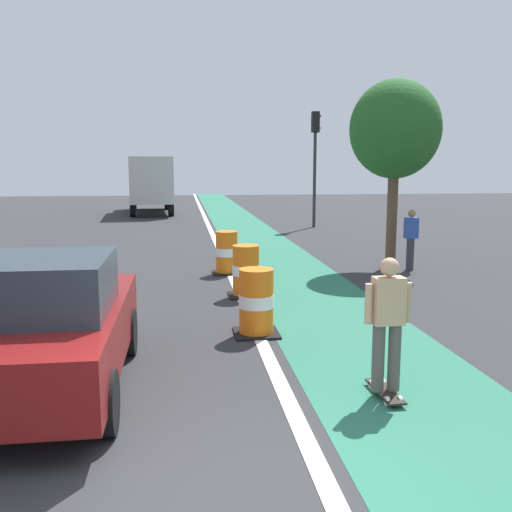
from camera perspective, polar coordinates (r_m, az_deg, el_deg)
The scene contains 12 objects.
ground_plane at distance 5.12m, azimuth -3.29°, elevation -23.24°, with size 100.00×100.00×0.00m, color #2D2D30.
bike_lane_strip at distance 16.77m, azimuth 1.93°, elevation -0.36°, with size 2.50×80.00×0.01m, color #286B51.
lane_divider_stripe at distance 16.59m, azimuth -3.19°, elevation -0.46°, with size 0.20×80.00×0.01m, color silver.
skateboarder_on_lane at distance 6.89m, azimuth 13.06°, elevation -6.56°, with size 0.57×0.81×1.69m.
parked_sedan_nearest at distance 7.31m, azimuth -20.49°, elevation -6.65°, with size 1.93×4.10×1.70m.
traffic_barrel_front at distance 9.28m, azimuth 0.03°, elevation -4.71°, with size 0.73×0.73×1.09m.
traffic_barrel_mid at distance 11.98m, azimuth -1.02°, elevation -1.57°, with size 0.73×0.73×1.09m.
traffic_barrel_back at distance 14.54m, azimuth -2.95°, elevation 0.30°, with size 0.73×0.73×1.09m.
delivery_truck_down_block at distance 33.87m, azimuth -10.54°, elevation 7.37°, with size 2.79×7.73×3.23m.
traffic_light_corner at distance 25.72m, azimuth 5.96°, elevation 10.68°, with size 0.41×0.32×5.10m.
pedestrian_crossing at distance 15.47m, azimuth 15.27°, elevation 1.76°, with size 0.34×0.20×1.61m.
street_tree_sidewalk at distance 15.79m, azimuth 13.79°, elevation 12.16°, with size 2.40×2.40×5.00m.
Camera 1 is at (-0.29, -4.33, 2.73)m, focal length 39.85 mm.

